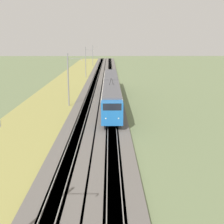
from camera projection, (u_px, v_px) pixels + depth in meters
The scene contains 9 objects.
ballast_main at pixel (89, 99), 59.12m from camera, with size 240.00×4.40×0.30m.
ballast_adjacent at pixel (111, 99), 59.16m from camera, with size 240.00×4.40×0.30m.
track_main at pixel (89, 99), 59.12m from camera, with size 240.00×1.57×0.45m.
track_adjacent at pixel (111, 99), 59.16m from camera, with size 240.00×1.57×0.45m.
grass_verge at pixel (56, 100), 59.09m from camera, with size 240.00×11.13×0.12m.
passenger_train at pixel (111, 89), 56.90m from camera, with size 39.01×2.84×5.19m.
catenary_mast_mid at pixel (69, 79), 52.64m from camera, with size 0.22×2.56×9.00m.
catenary_mast_far at pixel (86, 62), 91.65m from camera, with size 0.22×2.56×9.03m.
catenary_mast_distant at pixel (93, 55), 130.71m from camera, with size 0.22×2.56×8.76m.
Camera 1 is at (-8.12, -3.88, 11.45)m, focal length 50.00 mm.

